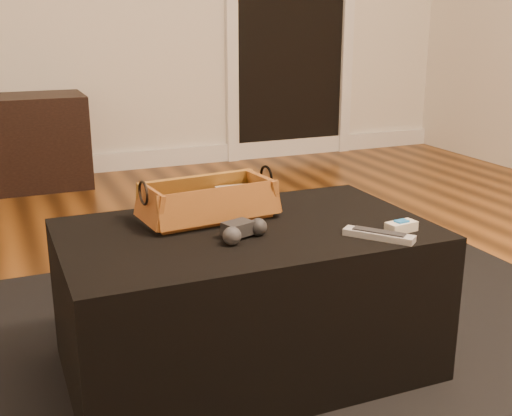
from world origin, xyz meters
name	(u,v)px	position (x,y,z in m)	size (l,w,h in m)	color
floor	(293,373)	(0.00, 0.00, -0.01)	(5.00, 5.50, 0.01)	brown
baseboard	(112,162)	(0.00, 2.73, 0.06)	(5.00, 0.04, 0.12)	white
doorway_opening	(291,11)	(1.30, 2.73, 1.02)	(0.82, 0.02, 2.00)	black
door_jamb_left	(231,11)	(0.85, 2.72, 1.02)	(0.08, 0.05, 2.05)	white
door_jamb_right	(348,12)	(1.75, 2.72, 1.02)	(0.08, 0.05, 2.05)	white
area_rug	(254,375)	(-0.11, 0.02, 0.01)	(2.60, 2.00, 0.01)	black
ottoman	(247,298)	(-0.11, 0.07, 0.22)	(1.00, 0.60, 0.42)	black
tv_remote	(204,212)	(-0.20, 0.18, 0.46)	(0.20, 0.05, 0.02)	black
cloth_bundle	(235,197)	(-0.08, 0.23, 0.47)	(0.11, 0.07, 0.06)	tan
wicker_basket	(208,203)	(-0.18, 0.19, 0.48)	(0.40, 0.24, 0.13)	brown
game_controller	(242,230)	(-0.16, -0.01, 0.46)	(0.15, 0.11, 0.05)	black
silver_remote	(379,235)	(0.17, -0.14, 0.44)	(0.15, 0.17, 0.02)	#B6B9BE
cream_gadget	(401,226)	(0.26, -0.12, 0.45)	(0.09, 0.05, 0.03)	beige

